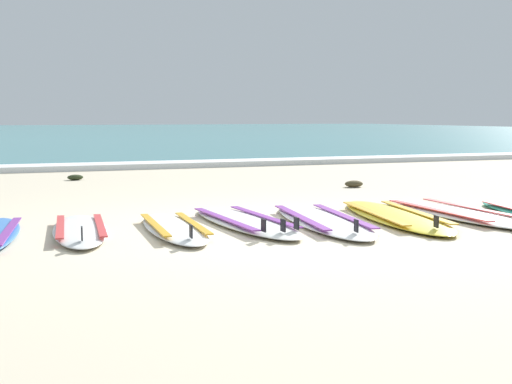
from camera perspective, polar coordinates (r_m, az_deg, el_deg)
The scene contains 11 objects.
ground_plane at distance 6.78m, azimuth 1.43°, elevation -2.98°, with size 80.00×80.00×0.00m, color beige.
sea at distance 44.10m, azimuth -18.16°, elevation 4.51°, with size 80.00×60.00×0.10m, color teal.
wave_foam_strip at distance 14.73m, azimuth -11.25°, elevation 2.06°, with size 80.00×0.91×0.11m, color white.
surfboard_1 at distance 6.71m, azimuth -13.85°, elevation -2.94°, with size 0.72×2.01×0.18m.
surfboard_2 at distance 6.68m, azimuth -6.57°, elevation -2.85°, with size 0.65×2.01×0.18m.
surfboard_3 at distance 7.03m, azimuth -0.95°, elevation -2.36°, with size 0.64×2.33×0.18m.
surfboard_4 at distance 7.15m, azimuth 5.27°, elevation -2.24°, with size 0.99×2.54×0.18m.
surfboard_5 at distance 7.55m, azimuth 11.01°, elevation -1.88°, with size 1.12×2.64×0.18m.
surfboard_6 at distance 7.95m, azimuth 15.59°, elevation -1.59°, with size 0.70×2.57×0.18m.
seaweed_clump_near_shoreline at distance 10.82m, azimuth 7.82°, elevation 0.65°, with size 0.28×0.23×0.10m, color #4C4228.
seaweed_clump_mid_sand at distance 12.27m, azimuth -14.23°, elevation 1.14°, with size 0.26×0.21×0.09m, color #2D381E.
Camera 1 is at (-2.61, -6.17, 1.08)m, focal length 50.10 mm.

